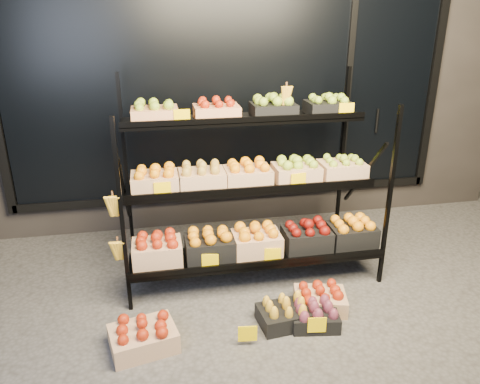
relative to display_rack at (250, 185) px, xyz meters
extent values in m
plane|color=#514F4C|center=(0.00, -0.60, -0.79)|extent=(24.00, 24.00, 0.00)
cube|color=#2D2826|center=(0.00, 2.00, 0.96)|extent=(6.00, 2.00, 3.50)
cube|color=black|center=(0.00, 0.98, 0.76)|extent=(4.20, 0.04, 2.40)
cube|color=black|center=(0.00, 0.96, -0.45)|extent=(4.30, 0.06, 0.08)
cube|color=black|center=(2.15, 0.96, 0.76)|extent=(0.08, 0.06, 2.50)
cube|color=black|center=(1.20, 0.96, 0.76)|extent=(0.06, 0.06, 2.50)
cylinder|color=black|center=(1.55, 0.93, 0.26)|extent=(0.02, 0.02, 0.25)
cube|color=black|center=(-1.02, -0.42, -0.04)|extent=(0.03, 0.03, 1.50)
cube|color=black|center=(1.03, -0.42, -0.04)|extent=(0.03, 0.03, 1.50)
cube|color=black|center=(-1.02, 0.55, 0.04)|extent=(0.03, 0.03, 1.66)
cube|color=black|center=(1.03, 0.55, 0.04)|extent=(0.03, 0.03, 1.66)
cube|color=black|center=(0.00, -0.25, -0.52)|extent=(2.05, 0.42, 0.03)
cube|color=black|center=(0.00, -0.45, -0.49)|extent=(2.05, 0.02, 0.05)
cube|color=black|center=(0.00, 0.05, -0.02)|extent=(2.05, 0.40, 0.03)
cube|color=black|center=(0.00, -0.14, 0.01)|extent=(2.05, 0.02, 0.05)
cube|color=black|center=(0.00, 0.35, 0.48)|extent=(2.05, 0.40, 0.03)
cube|color=black|center=(0.00, 0.16, 0.51)|extent=(2.05, 0.02, 0.05)
cube|color=tan|center=(-0.74, 0.35, 0.55)|extent=(0.38, 0.28, 0.11)
ellipsoid|color=#92B22C|center=(-0.74, 0.35, 0.63)|extent=(0.32, 0.24, 0.07)
cube|color=tan|center=(-0.22, 0.35, 0.55)|extent=(0.38, 0.28, 0.11)
ellipsoid|color=#A71C0B|center=(-0.22, 0.35, 0.63)|extent=(0.32, 0.24, 0.07)
cube|color=black|center=(0.27, 0.35, 0.55)|extent=(0.38, 0.28, 0.11)
ellipsoid|color=#92B22C|center=(0.27, 0.35, 0.63)|extent=(0.32, 0.24, 0.07)
cube|color=black|center=(0.77, 0.35, 0.55)|extent=(0.38, 0.28, 0.11)
ellipsoid|color=#92B22C|center=(0.77, 0.35, 0.63)|extent=(0.32, 0.24, 0.07)
cube|color=tan|center=(-0.77, 0.05, 0.06)|extent=(0.38, 0.28, 0.14)
ellipsoid|color=orange|center=(-0.77, 0.05, 0.16)|extent=(0.32, 0.24, 0.07)
cube|color=tan|center=(-0.40, 0.05, 0.06)|extent=(0.38, 0.28, 0.14)
ellipsoid|color=#B38B32|center=(-0.40, 0.05, 0.16)|extent=(0.32, 0.24, 0.07)
cube|color=tan|center=(-0.01, 0.05, 0.06)|extent=(0.38, 0.28, 0.14)
ellipsoid|color=orange|center=(-0.01, 0.05, 0.16)|extent=(0.32, 0.24, 0.07)
cube|color=tan|center=(0.41, 0.05, 0.06)|extent=(0.38, 0.28, 0.14)
ellipsoid|color=#92B22C|center=(0.41, 0.05, 0.16)|extent=(0.32, 0.24, 0.07)
cube|color=tan|center=(0.82, 0.05, 0.06)|extent=(0.38, 0.28, 0.14)
ellipsoid|color=#92B22C|center=(0.82, 0.05, 0.16)|extent=(0.32, 0.24, 0.07)
cube|color=tan|center=(-0.79, -0.25, -0.42)|extent=(0.38, 0.28, 0.18)
ellipsoid|color=#A71C0B|center=(-0.79, -0.25, -0.30)|extent=(0.32, 0.24, 0.07)
cube|color=black|center=(-0.38, -0.25, -0.42)|extent=(0.38, 0.28, 0.18)
ellipsoid|color=orange|center=(-0.38, -0.25, -0.30)|extent=(0.32, 0.24, 0.07)
cube|color=tan|center=(0.00, -0.25, -0.42)|extent=(0.38, 0.28, 0.18)
ellipsoid|color=orange|center=(0.00, -0.25, -0.30)|extent=(0.32, 0.24, 0.07)
cube|color=black|center=(0.43, -0.25, -0.42)|extent=(0.38, 0.28, 0.18)
ellipsoid|color=#630B07|center=(0.43, -0.25, -0.30)|extent=(0.32, 0.24, 0.07)
cube|color=black|center=(0.82, -0.25, -0.42)|extent=(0.38, 0.28, 0.18)
ellipsoid|color=orange|center=(0.82, -0.25, -0.30)|extent=(0.32, 0.24, 0.07)
ellipsoid|color=gold|center=(-1.07, -0.40, 0.16)|extent=(0.14, 0.08, 0.22)
ellipsoid|color=gold|center=(-1.07, -0.40, -0.20)|extent=(0.14, 0.08, 0.22)
ellipsoid|color=gold|center=(0.35, 0.25, 0.77)|extent=(0.14, 0.08, 0.22)
cube|color=#FFD000|center=(-0.72, -0.10, 0.05)|extent=(0.13, 0.01, 0.12)
cube|color=#FFD000|center=(0.38, -0.10, 0.05)|extent=(0.13, 0.01, 0.12)
cube|color=#FFD000|center=(0.88, 0.20, 0.55)|extent=(0.13, 0.01, 0.12)
cube|color=#FFD000|center=(-0.52, 0.20, 0.55)|extent=(0.13, 0.01, 0.12)
cube|color=#FFD000|center=(-0.40, -0.40, -0.45)|extent=(0.13, 0.01, 0.12)
cube|color=#FFD000|center=(0.10, -0.40, -0.45)|extent=(0.13, 0.01, 0.12)
cube|color=#FFD000|center=(-0.23, -1.00, -0.73)|extent=(0.13, 0.01, 0.12)
cube|color=#FFD000|center=(0.27, -1.00, -0.73)|extent=(0.13, 0.01, 0.12)
cube|color=tan|center=(-0.92, -0.89, -0.71)|extent=(0.49, 0.40, 0.15)
ellipsoid|color=#A71C0B|center=(-0.92, -0.89, -0.61)|extent=(0.41, 0.34, 0.07)
cube|color=black|center=(0.09, -0.81, -0.72)|extent=(0.40, 0.31, 0.13)
ellipsoid|color=gold|center=(0.09, -0.81, -0.63)|extent=(0.34, 0.26, 0.07)
cube|color=tan|center=(0.40, -0.69, -0.72)|extent=(0.44, 0.36, 0.13)
ellipsoid|color=#A71C0B|center=(0.40, -0.69, -0.62)|extent=(0.37, 0.31, 0.07)
cube|color=black|center=(0.30, -0.88, -0.73)|extent=(0.37, 0.30, 0.12)
ellipsoid|color=brown|center=(0.30, -0.88, -0.64)|extent=(0.31, 0.25, 0.07)
camera|label=1|loc=(-0.76, -3.53, 1.38)|focal=35.00mm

